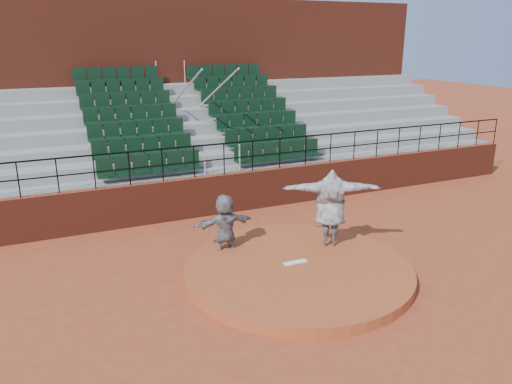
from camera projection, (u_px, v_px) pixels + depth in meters
ground at (298, 275)px, 12.13m from camera, size 90.00×90.00×0.00m
pitchers_mound at (298, 270)px, 12.10m from camera, size 5.50×5.50×0.25m
pitching_rubber at (295, 262)px, 12.18m from camera, size 0.60×0.15×0.03m
boundary_wall at (225, 193)px, 16.29m from camera, size 24.00×0.30×1.30m
wall_railing at (224, 152)px, 15.88m from camera, size 24.04×0.05×1.03m
seating_deck at (191, 148)px, 19.23m from camera, size 24.00×5.97×4.63m
press_box_facade at (163, 84)px, 22.05m from camera, size 24.00×3.00×7.10m
pitcher at (330, 208)px, 12.98m from camera, size 2.60×1.65×2.06m
fielder at (225, 226)px, 12.86m from camera, size 1.60×0.51×1.72m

